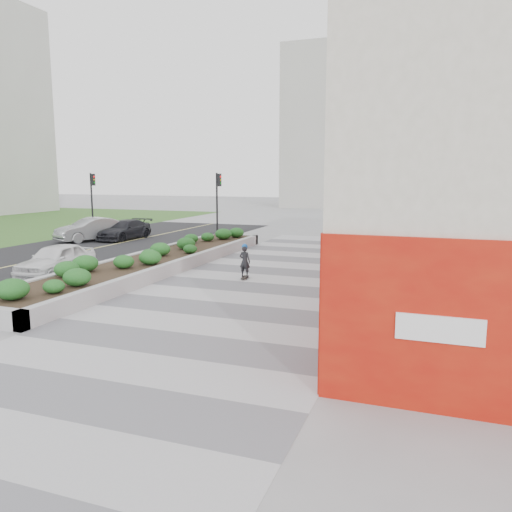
# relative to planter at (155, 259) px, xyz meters

# --- Properties ---
(ground) EXTENTS (160.00, 160.00, 0.00)m
(ground) POSITION_rel_planter_xyz_m (5.50, -7.00, -0.42)
(ground) COLOR gray
(ground) RESTS_ON ground
(walkway) EXTENTS (8.00, 36.00, 0.01)m
(walkway) POSITION_rel_planter_xyz_m (5.50, -4.00, -0.41)
(walkway) COLOR #A8A8AD
(walkway) RESTS_ON ground
(building) EXTENTS (6.04, 24.08, 8.00)m
(building) POSITION_rel_planter_xyz_m (12.48, 1.98, 3.56)
(building) COLOR beige
(building) RESTS_ON ground
(planter) EXTENTS (3.00, 18.00, 0.90)m
(planter) POSITION_rel_planter_xyz_m (0.00, 0.00, 0.00)
(planter) COLOR #9E9EA0
(planter) RESTS_ON ground
(street) EXTENTS (10.00, 40.00, 0.00)m
(street) POSITION_rel_planter_xyz_m (-6.50, 0.00, -0.42)
(street) COLOR black
(street) RESTS_ON ground
(traffic_signal_near) EXTENTS (0.33, 0.28, 4.20)m
(traffic_signal_near) POSITION_rel_planter_xyz_m (-1.73, 10.50, 2.34)
(traffic_signal_near) COLOR black
(traffic_signal_near) RESTS_ON ground
(traffic_signal_far) EXTENTS (0.33, 0.28, 4.20)m
(traffic_signal_far) POSITION_rel_planter_xyz_m (-10.93, 10.00, 2.34)
(traffic_signal_far) COLOR black
(traffic_signal_far) RESTS_ON ground
(distant_bldg_north_l) EXTENTS (16.00, 12.00, 20.00)m
(distant_bldg_north_l) POSITION_rel_planter_xyz_m (0.50, 48.00, 9.58)
(distant_bldg_north_l) COLOR #ADAAA3
(distant_bldg_north_l) RESTS_ON ground
(manhole_cover) EXTENTS (0.44, 0.44, 0.01)m
(manhole_cover) POSITION_rel_planter_xyz_m (6.00, -4.00, -0.42)
(manhole_cover) COLOR #595654
(manhole_cover) RESTS_ON ground
(skateboarder) EXTENTS (0.48, 0.74, 1.39)m
(skateboarder) POSITION_rel_planter_xyz_m (4.41, -0.65, 0.29)
(skateboarder) COLOR beige
(skateboarder) RESTS_ON ground
(car_white) EXTENTS (1.79, 3.90, 1.29)m
(car_white) POSITION_rel_planter_xyz_m (-3.00, -2.63, 0.23)
(car_white) COLOR white
(car_white) RESTS_ON ground
(car_silver) EXTENTS (3.15, 4.59, 1.43)m
(car_silver) POSITION_rel_planter_xyz_m (-8.77, 6.95, 0.30)
(car_silver) COLOR #979B9E
(car_silver) RESTS_ON ground
(car_dark) EXTENTS (1.89, 4.30, 1.23)m
(car_dark) POSITION_rel_planter_xyz_m (-7.29, 8.31, 0.20)
(car_dark) COLOR black
(car_dark) RESTS_ON ground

